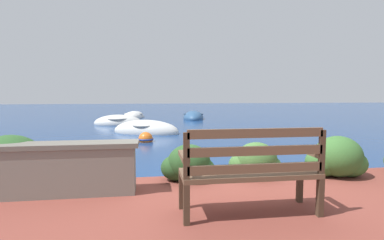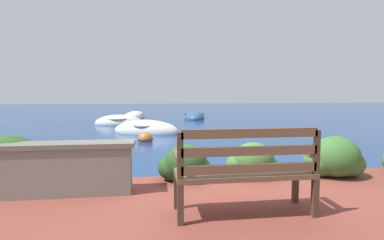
{
  "view_description": "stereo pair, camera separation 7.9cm",
  "coord_description": "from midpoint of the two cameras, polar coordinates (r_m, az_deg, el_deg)",
  "views": [
    {
      "loc": [
        -0.99,
        -4.51,
        1.48
      ],
      "look_at": [
        0.54,
        5.95,
        0.55
      ],
      "focal_mm": 28.0,
      "sensor_mm": 36.0,
      "label": 1
    },
    {
      "loc": [
        -0.91,
        -4.52,
        1.48
      ],
      "look_at": [
        0.54,
        5.95,
        0.55
      ],
      "focal_mm": 28.0,
      "sensor_mm": 36.0,
      "label": 2
    }
  ],
  "objects": [
    {
      "name": "hedge_clump_far_left",
      "position": [
        4.61,
        -31.46,
        -7.55
      ],
      "size": [
        1.08,
        0.78,
        0.73
      ],
      "color": "#2D5628",
      "rests_on": "patio_terrace"
    },
    {
      "name": "stone_wall",
      "position": [
        4.14,
        -24.78,
        -8.4
      ],
      "size": [
        2.06,
        0.39,
        0.66
      ],
      "color": "slate",
      "rests_on": "patio_terrace"
    },
    {
      "name": "hedge_clump_centre",
      "position": [
        4.39,
        -0.82,
        -8.56
      ],
      "size": [
        0.78,
        0.56,
        0.53
      ],
      "color": "#284C23",
      "rests_on": "patio_terrace"
    },
    {
      "name": "rowboat_far",
      "position": [
        17.49,
        0.56,
        0.44
      ],
      "size": [
        1.45,
        2.45,
        0.83
      ],
      "rotation": [
        0.0,
        0.0,
        1.45
      ],
      "color": "#2D517A",
      "rests_on": "ground_plane"
    },
    {
      "name": "hedge_clump_left",
      "position": [
        4.44,
        -21.99,
        -8.24
      ],
      "size": [
        0.92,
        0.66,
        0.62
      ],
      "color": "#284C23",
      "rests_on": "patio_terrace"
    },
    {
      "name": "park_bench",
      "position": [
        3.19,
        10.84,
        -9.18
      ],
      "size": [
        1.46,
        0.48,
        0.93
      ],
      "rotation": [
        0.0,
        0.0,
        -0.11
      ],
      "color": "#433123",
      "rests_on": "patio_terrace"
    },
    {
      "name": "rowboat_nearest",
      "position": [
        11.37,
        -8.53,
        -2.11
      ],
      "size": [
        2.79,
        2.02,
        0.88
      ],
      "rotation": [
        0.0,
        0.0,
        2.73
      ],
      "color": "silver",
      "rests_on": "ground_plane"
    },
    {
      "name": "rowboat_outer",
      "position": [
        18.72,
        -10.76,
        0.61
      ],
      "size": [
        1.59,
        3.48,
        0.7
      ],
      "rotation": [
        0.0,
        0.0,
        4.56
      ],
      "color": "silver",
      "rests_on": "ground_plane"
    },
    {
      "name": "mooring_buoy",
      "position": [
        9.38,
        -8.63,
        -3.61
      ],
      "size": [
        0.49,
        0.49,
        0.45
      ],
      "color": "orange",
      "rests_on": "ground_plane"
    },
    {
      "name": "hedge_clump_right",
      "position": [
        4.64,
        11.93,
        -7.91
      ],
      "size": [
        0.79,
        0.57,
        0.54
      ],
      "color": "#426B33",
      "rests_on": "patio_terrace"
    },
    {
      "name": "ground_plane",
      "position": [
        4.84,
        3.94,
        -12.8
      ],
      "size": [
        80.0,
        80.0,
        0.0
      ],
      "color": "navy"
    },
    {
      "name": "rowboat_mid",
      "position": [
        14.86,
        -13.61,
        -0.53
      ],
      "size": [
        2.29,
        1.35,
        0.82
      ],
      "rotation": [
        0.0,
        0.0,
        6.26
      ],
      "color": "silver",
      "rests_on": "ground_plane"
    },
    {
      "name": "hedge_clump_far_right",
      "position": [
        5.09,
        25.88,
        -6.73
      ],
      "size": [
        0.91,
        0.66,
        0.62
      ],
      "color": "#38662D",
      "rests_on": "patio_terrace"
    }
  ]
}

